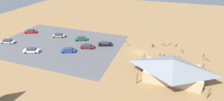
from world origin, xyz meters
TOP-DOWN VIEW (x-y plane):
  - ground at (0.00, 0.00)m, footprint 160.00×160.00m
  - parking_lot_asphalt at (27.46, 3.11)m, footprint 42.05×29.03m
  - bike_pavilion at (-9.85, 10.45)m, footprint 15.40×9.97m
  - trash_bin at (-3.61, -5.44)m, footprint 0.60×0.60m
  - lot_sign at (4.94, -2.62)m, footprint 0.56×0.08m
  - bicycle_teal_trailside at (-10.57, 1.88)m, footprint 1.75×0.48m
  - bicycle_orange_back_row at (-6.38, 0.39)m, footprint 0.48×1.69m
  - bicycle_silver_yard_right at (-11.70, 0.60)m, footprint 0.74×1.67m
  - bicycle_black_yard_center at (-12.99, -4.61)m, footprint 0.83×1.47m
  - bicycle_red_edge_south at (-19.41, -1.42)m, footprint 1.53×1.08m
  - bicycle_yellow_near_porch at (-9.04, -8.54)m, footprint 0.90×1.54m
  - bicycle_purple_lone_west at (-11.03, -8.35)m, footprint 0.62×1.60m
  - bicycle_blue_near_sign at (-18.88, -3.84)m, footprint 0.71×1.61m
  - bicycle_green_yard_left at (-7.13, -7.54)m, footprint 1.70×0.54m
  - car_green_inner_stall at (21.70, -2.37)m, footprint 4.76×3.53m
  - car_black_front_row at (11.87, -1.17)m, footprint 4.96×3.31m
  - car_maroon_second_row at (16.75, 2.65)m, footprint 4.72×2.80m
  - car_white_end_stall at (32.10, 10.97)m, footprint 5.05×3.14m
  - car_blue_aisle_side at (21.22, 6.97)m, footprint 4.73×3.39m
  - car_tan_back_corner at (31.07, -2.17)m, footprint 4.93×3.03m
  - car_red_near_entry at (44.24, -2.12)m, footprint 4.95×3.40m
  - car_silver_by_curb at (44.90, 8.21)m, footprint 5.06×2.81m
  - visitor_by_pavilion at (-7.61, 1.59)m, footprint 0.38×0.40m

SIDE VIEW (x-z plane):
  - ground at x=0.00m, z-range 0.00..0.00m
  - parking_lot_asphalt at x=27.46m, z-range 0.00..0.05m
  - bicycle_black_yard_center at x=-12.99m, z-range -0.03..0.72m
  - bicycle_purple_lone_west at x=-11.03m, z-range -0.03..0.73m
  - bicycle_green_yard_left at x=-7.13m, z-range -0.03..0.74m
  - bicycle_yellow_near_porch at x=-9.04m, z-range -0.03..0.75m
  - bicycle_teal_trailside at x=-10.57m, z-range -0.04..0.81m
  - bicycle_blue_near_sign at x=-18.88m, z-range -0.04..0.81m
  - bicycle_silver_yard_right at x=-11.70m, z-range -0.03..0.81m
  - bicycle_red_edge_south at x=-19.41m, z-range -0.06..0.85m
  - bicycle_orange_back_row at x=-6.38m, z-range -0.03..0.83m
  - trash_bin at x=-3.61m, z-range 0.00..0.90m
  - car_black_front_row at x=11.87m, z-range 0.05..1.34m
  - car_green_inner_stall at x=21.70m, z-range 0.05..1.39m
  - car_blue_aisle_side at x=21.22m, z-range 0.05..1.39m
  - car_silver_by_curb at x=44.90m, z-range 0.05..1.41m
  - car_tan_back_corner at x=31.07m, z-range 0.04..1.44m
  - car_red_near_entry at x=44.24m, z-range 0.04..1.44m
  - car_maroon_second_row at x=16.75m, z-range 0.05..1.45m
  - car_white_end_stall at x=32.10m, z-range 0.05..1.48m
  - visitor_by_pavilion at x=-7.61m, z-range 0.04..1.70m
  - lot_sign at x=4.94m, z-range 0.31..2.51m
  - bike_pavilion at x=-9.85m, z-range 0.29..5.52m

